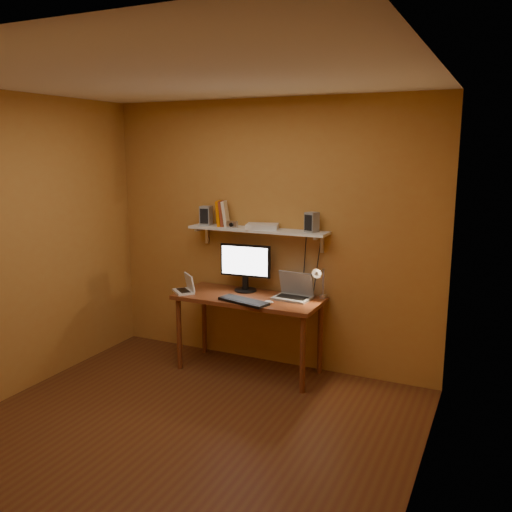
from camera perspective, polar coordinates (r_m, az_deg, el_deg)
The scene contains 14 objects.
room at distance 3.91m, azimuth -8.14°, elevation -1.10°, with size 3.44×3.24×2.64m.
desk at distance 5.18m, azimuth -0.76°, elevation -5.17°, with size 1.40×0.60×0.75m.
wall_shelf at distance 5.20m, azimuth 0.15°, elevation 2.74°, with size 1.40×0.25×0.21m.
monitor at distance 5.29m, azimuth -1.13°, elevation -0.97°, with size 0.51×0.23×0.46m.
laptop at distance 5.09m, azimuth 4.03°, elevation -3.73°, with size 0.36×0.27×0.25m.
netbook at distance 5.33m, azimuth -7.37°, elevation -3.27°, with size 0.29×0.28×0.18m.
keyboard at distance 4.95m, azimuth -1.32°, elevation -4.78°, with size 0.49×0.16×0.03m, color black.
mouse at distance 4.91m, azimuth 1.35°, elevation -4.88°, with size 0.09×0.06×0.03m, color silver.
desk_lamp at distance 4.98m, azimuth 6.72°, elevation -2.42°, with size 0.09×0.23×0.38m.
speaker_left at distance 5.46m, azimuth -5.27°, elevation 4.26°, with size 0.11×0.11×0.19m, color gray.
speaker_right at distance 4.99m, azimuth 5.89°, elevation 3.56°, with size 0.10×0.10×0.18m, color gray.
books at distance 5.36m, azimuth -3.56°, elevation 4.48°, with size 0.17×0.18×0.25m.
shelf_camera at distance 5.25m, azimuth -2.53°, elevation 3.33°, with size 0.11×0.05×0.07m.
router at distance 5.17m, azimuth 0.68°, elevation 3.14°, with size 0.30×0.20×0.05m, color silver.
Camera 1 is at (2.11, -3.19, 2.13)m, focal length 38.00 mm.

